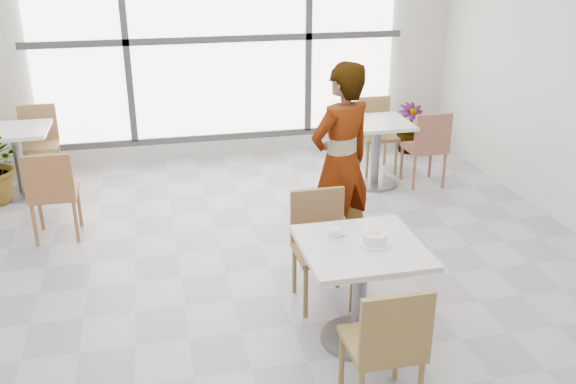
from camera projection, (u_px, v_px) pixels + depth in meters
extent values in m
plane|color=#9E9EA5|center=(280.00, 294.00, 4.96)|extent=(7.00, 7.00, 0.00)
plane|color=silver|center=(219.00, 38.00, 7.55)|extent=(6.00, 0.00, 6.00)
cube|color=white|center=(220.00, 39.00, 7.50)|extent=(4.40, 0.04, 2.40)
cube|color=#3F3F42|center=(220.00, 39.00, 7.47)|extent=(4.60, 0.05, 0.08)
cube|color=#3F3F42|center=(126.00, 42.00, 7.24)|extent=(0.08, 0.05, 2.40)
cube|color=#3F3F42|center=(309.00, 36.00, 7.69)|extent=(0.08, 0.05, 2.40)
cube|color=#3F3F42|center=(224.00, 137.00, 7.93)|extent=(4.60, 0.05, 0.08)
cube|color=silver|center=(362.00, 247.00, 4.12)|extent=(0.80, 0.80, 0.04)
cylinder|color=slate|center=(359.00, 296.00, 4.27)|extent=(0.10, 0.10, 0.71)
cylinder|color=slate|center=(357.00, 338.00, 4.39)|extent=(0.52, 0.52, 0.03)
cube|color=olive|center=(382.00, 344.00, 3.64)|extent=(0.42, 0.42, 0.04)
cube|color=olive|center=(396.00, 329.00, 3.39)|extent=(0.42, 0.04, 0.42)
cylinder|color=olive|center=(396.00, 353.00, 3.93)|extent=(0.04, 0.04, 0.41)
cylinder|color=olive|center=(342.00, 361.00, 3.86)|extent=(0.04, 0.04, 0.41)
cube|color=brown|center=(323.00, 252.00, 4.70)|extent=(0.42, 0.42, 0.04)
cube|color=brown|center=(317.00, 214.00, 4.79)|extent=(0.42, 0.04, 0.42)
cylinder|color=brown|center=(306.00, 293.00, 4.59)|extent=(0.04, 0.04, 0.41)
cylinder|color=brown|center=(294.00, 269.00, 4.91)|extent=(0.04, 0.04, 0.41)
cylinder|color=brown|center=(352.00, 287.00, 4.66)|extent=(0.04, 0.04, 0.41)
cylinder|color=brown|center=(338.00, 264.00, 4.99)|extent=(0.04, 0.04, 0.41)
cylinder|color=white|center=(374.00, 243.00, 4.12)|extent=(0.21, 0.21, 0.01)
cylinder|color=white|center=(375.00, 238.00, 4.11)|extent=(0.16, 0.16, 0.07)
torus|color=white|center=(375.00, 234.00, 4.09)|extent=(0.16, 0.16, 0.01)
cylinder|color=beige|center=(375.00, 238.00, 4.11)|extent=(0.14, 0.14, 0.05)
cylinder|color=#F0E39B|center=(377.00, 231.00, 4.12)|extent=(0.03, 0.03, 0.02)
cylinder|color=beige|center=(370.00, 233.00, 4.11)|extent=(0.03, 0.03, 0.02)
cylinder|color=beige|center=(378.00, 233.00, 4.10)|extent=(0.03, 0.03, 0.02)
cylinder|color=#F7ED9F|center=(377.00, 230.00, 4.12)|extent=(0.03, 0.03, 0.01)
cylinder|color=#F5E29E|center=(370.00, 233.00, 4.09)|extent=(0.03, 0.03, 0.01)
cylinder|color=#F5EE9E|center=(377.00, 234.00, 4.09)|extent=(0.03, 0.03, 0.02)
cylinder|color=beige|center=(379.00, 232.00, 4.11)|extent=(0.03, 0.03, 0.02)
cylinder|color=beige|center=(375.00, 233.00, 4.11)|extent=(0.03, 0.03, 0.02)
cylinder|color=beige|center=(377.00, 233.00, 4.09)|extent=(0.03, 0.03, 0.01)
cylinder|color=#F3E39C|center=(371.00, 232.00, 4.10)|extent=(0.03, 0.03, 0.02)
cylinder|color=beige|center=(373.00, 234.00, 4.09)|extent=(0.03, 0.03, 0.02)
cylinder|color=beige|center=(374.00, 236.00, 4.06)|extent=(0.03, 0.03, 0.02)
cylinder|color=#F3E49D|center=(369.00, 234.00, 4.09)|extent=(0.03, 0.03, 0.02)
cylinder|color=#F8EEA0|center=(369.00, 233.00, 4.09)|extent=(0.03, 0.03, 0.01)
cylinder|color=white|center=(333.00, 237.00, 4.21)|extent=(0.13, 0.13, 0.01)
cylinder|color=white|center=(333.00, 233.00, 4.20)|extent=(0.08, 0.08, 0.06)
torus|color=white|center=(339.00, 232.00, 4.21)|extent=(0.05, 0.01, 0.05)
cylinder|color=black|center=(333.00, 229.00, 4.19)|extent=(0.07, 0.07, 0.00)
cube|color=silver|center=(341.00, 237.00, 4.20)|extent=(0.09, 0.05, 0.00)
sphere|color=silver|center=(345.00, 235.00, 4.22)|extent=(0.02, 0.02, 0.02)
imported|color=black|center=(341.00, 163.00, 5.28)|extent=(0.74, 0.63, 1.72)
cube|color=white|center=(14.00, 131.00, 6.61)|extent=(0.70, 0.70, 0.04)
cylinder|color=gray|center=(20.00, 164.00, 6.76)|extent=(0.10, 0.10, 0.71)
cylinder|color=gray|center=(25.00, 193.00, 6.88)|extent=(0.52, 0.52, 0.03)
cube|color=silver|center=(377.00, 123.00, 6.89)|extent=(0.70, 0.70, 0.04)
cylinder|color=slate|center=(375.00, 155.00, 7.04)|extent=(0.10, 0.10, 0.71)
cylinder|color=slate|center=(374.00, 183.00, 7.16)|extent=(0.52, 0.52, 0.03)
cube|color=#975F37|center=(54.00, 194.00, 5.78)|extent=(0.42, 0.42, 0.04)
cube|color=#975F37|center=(48.00, 178.00, 5.52)|extent=(0.42, 0.04, 0.42)
cylinder|color=#975F37|center=(79.00, 207.00, 6.06)|extent=(0.04, 0.04, 0.41)
cylinder|color=#975F37|center=(76.00, 222.00, 5.73)|extent=(0.04, 0.04, 0.41)
cylinder|color=#975F37|center=(40.00, 210.00, 5.99)|extent=(0.04, 0.04, 0.41)
cylinder|color=#975F37|center=(35.00, 226.00, 5.66)|extent=(0.04, 0.04, 0.41)
cube|color=#A17B4D|center=(39.00, 146.00, 7.09)|extent=(0.42, 0.42, 0.04)
cube|color=#A17B4D|center=(38.00, 122.00, 7.18)|extent=(0.42, 0.04, 0.42)
cylinder|color=#A17B4D|center=(22.00, 171.00, 6.98)|extent=(0.04, 0.04, 0.41)
cylinder|color=#A17B4D|center=(28.00, 161.00, 7.30)|extent=(0.04, 0.04, 0.41)
cylinder|color=#A17B4D|center=(56.00, 169.00, 7.05)|extent=(0.04, 0.04, 0.41)
cylinder|color=#A17B4D|center=(60.00, 159.00, 7.38)|extent=(0.04, 0.04, 0.41)
cube|color=#8E5643|center=(424.00, 148.00, 7.04)|extent=(0.42, 0.42, 0.04)
cube|color=#8E5643|center=(433.00, 133.00, 6.78)|extent=(0.42, 0.04, 0.42)
cylinder|color=#8E5643|center=(430.00, 160.00, 7.32)|extent=(0.04, 0.04, 0.41)
cylinder|color=#8E5643|center=(444.00, 171.00, 7.00)|extent=(0.04, 0.04, 0.41)
cylinder|color=#8E5643|center=(402.00, 163.00, 7.25)|extent=(0.04, 0.04, 0.41)
cylinder|color=#8E5643|center=(414.00, 173.00, 6.92)|extent=(0.04, 0.04, 0.41)
cube|color=olive|center=(377.00, 137.00, 7.43)|extent=(0.42, 0.42, 0.04)
cube|color=olive|center=(373.00, 114.00, 7.52)|extent=(0.42, 0.04, 0.42)
cylinder|color=olive|center=(367.00, 160.00, 7.32)|extent=(0.04, 0.04, 0.41)
cylinder|color=olive|center=(357.00, 151.00, 7.64)|extent=(0.04, 0.04, 0.41)
cylinder|color=olive|center=(396.00, 158.00, 7.39)|extent=(0.04, 0.04, 0.41)
cylinder|color=olive|center=(385.00, 149.00, 7.72)|extent=(0.04, 0.04, 0.41)
imported|color=#457739|center=(410.00, 128.00, 8.14)|extent=(0.38, 0.38, 0.64)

